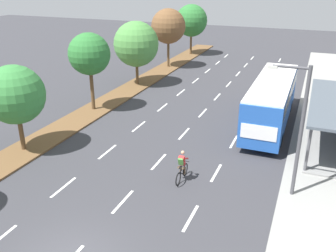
{
  "coord_description": "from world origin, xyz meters",
  "views": [
    {
      "loc": [
        7.74,
        -8.81,
        10.33
      ],
      "look_at": [
        -0.48,
        11.5,
        1.2
      ],
      "focal_mm": 39.34,
      "sensor_mm": 36.0,
      "label": 1
    }
  ],
  "objects_px": {
    "cyclist": "(182,167)",
    "median_tree_fourth": "(136,44)",
    "median_tree_fifth": "(168,26)",
    "median_tree_farthest": "(191,21)",
    "bus": "(272,98)",
    "streetlight": "(298,124)",
    "median_tree_third": "(89,54)",
    "median_tree_second": "(15,95)"
  },
  "relations": [
    {
      "from": "median_tree_second",
      "to": "median_tree_fifth",
      "type": "xyz_separation_m",
      "value": [
        0.14,
        23.89,
        1.07
      ]
    },
    {
      "from": "median_tree_third",
      "to": "cyclist",
      "type": "bearing_deg",
      "value": -36.2
    },
    {
      "from": "median_tree_farthest",
      "to": "streetlight",
      "type": "relative_size",
      "value": 1.0
    },
    {
      "from": "median_tree_fifth",
      "to": "median_tree_farthest",
      "type": "xyz_separation_m",
      "value": [
        0.09,
        7.96,
        -0.23
      ]
    },
    {
      "from": "cyclist",
      "to": "median_tree_fourth",
      "type": "distance_m",
      "value": 18.99
    },
    {
      "from": "cyclist",
      "to": "median_tree_farthest",
      "type": "relative_size",
      "value": 0.28
    },
    {
      "from": "bus",
      "to": "median_tree_fourth",
      "type": "xyz_separation_m",
      "value": [
        -13.66,
        5.78,
        1.96
      ]
    },
    {
      "from": "median_tree_farthest",
      "to": "median_tree_second",
      "type": "bearing_deg",
      "value": -90.41
    },
    {
      "from": "cyclist",
      "to": "median_tree_fourth",
      "type": "xyz_separation_m",
      "value": [
        -10.38,
        15.57,
        3.24
      ]
    },
    {
      "from": "bus",
      "to": "median_tree_second",
      "type": "bearing_deg",
      "value": -143.47
    },
    {
      "from": "median_tree_fourth",
      "to": "median_tree_fifth",
      "type": "height_order",
      "value": "median_tree_fifth"
    },
    {
      "from": "bus",
      "to": "median_tree_farthest",
      "type": "distance_m",
      "value": 25.67
    },
    {
      "from": "streetlight",
      "to": "median_tree_farthest",
      "type": "bearing_deg",
      "value": 116.83
    },
    {
      "from": "median_tree_fifth",
      "to": "median_tree_fourth",
      "type": "bearing_deg",
      "value": -90.77
    },
    {
      "from": "median_tree_third",
      "to": "median_tree_second",
      "type": "bearing_deg",
      "value": -90.19
    },
    {
      "from": "median_tree_farthest",
      "to": "streetlight",
      "type": "height_order",
      "value": "streetlight"
    },
    {
      "from": "median_tree_fourth",
      "to": "streetlight",
      "type": "bearing_deg",
      "value": -43.44
    },
    {
      "from": "cyclist",
      "to": "median_tree_fifth",
      "type": "height_order",
      "value": "median_tree_fifth"
    },
    {
      "from": "median_tree_third",
      "to": "median_tree_farthest",
      "type": "height_order",
      "value": "median_tree_farthest"
    },
    {
      "from": "median_tree_third",
      "to": "median_tree_fifth",
      "type": "distance_m",
      "value": 15.93
    },
    {
      "from": "median_tree_fifth",
      "to": "cyclist",
      "type": "bearing_deg",
      "value": -66.41
    },
    {
      "from": "bus",
      "to": "median_tree_third",
      "type": "bearing_deg",
      "value": -170.94
    },
    {
      "from": "bus",
      "to": "streetlight",
      "type": "height_order",
      "value": "streetlight"
    },
    {
      "from": "median_tree_second",
      "to": "median_tree_fifth",
      "type": "height_order",
      "value": "median_tree_fifth"
    },
    {
      "from": "median_tree_fourth",
      "to": "median_tree_second",
      "type": "bearing_deg",
      "value": -90.13
    },
    {
      "from": "median_tree_third",
      "to": "median_tree_fourth",
      "type": "bearing_deg",
      "value": 89.92
    },
    {
      "from": "median_tree_third",
      "to": "median_tree_farthest",
      "type": "distance_m",
      "value": 23.89
    },
    {
      "from": "median_tree_fifth",
      "to": "streetlight",
      "type": "relative_size",
      "value": 1.02
    },
    {
      "from": "median_tree_fifth",
      "to": "median_tree_farthest",
      "type": "height_order",
      "value": "median_tree_fifth"
    },
    {
      "from": "median_tree_fourth",
      "to": "median_tree_farthest",
      "type": "bearing_deg",
      "value": 89.3
    },
    {
      "from": "median_tree_fifth",
      "to": "bus",
      "type": "bearing_deg",
      "value": -45.41
    },
    {
      "from": "cyclist",
      "to": "median_tree_fourth",
      "type": "height_order",
      "value": "median_tree_fourth"
    },
    {
      "from": "median_tree_third",
      "to": "median_tree_fourth",
      "type": "distance_m",
      "value": 7.98
    },
    {
      "from": "cyclist",
      "to": "median_tree_fifth",
      "type": "bearing_deg",
      "value": 113.59
    },
    {
      "from": "median_tree_fifth",
      "to": "median_tree_farthest",
      "type": "distance_m",
      "value": 7.97
    },
    {
      "from": "median_tree_second",
      "to": "streetlight",
      "type": "xyz_separation_m",
      "value": [
        15.87,
        0.94,
        0.22
      ]
    },
    {
      "from": "median_tree_second",
      "to": "median_tree_fifth",
      "type": "bearing_deg",
      "value": 89.66
    },
    {
      "from": "median_tree_third",
      "to": "median_tree_farthest",
      "type": "xyz_separation_m",
      "value": [
        0.2,
        23.89,
        -0.06
      ]
    },
    {
      "from": "median_tree_second",
      "to": "bus",
      "type": "bearing_deg",
      "value": 36.53
    },
    {
      "from": "median_tree_farthest",
      "to": "bus",
      "type": "bearing_deg",
      "value": -58.19
    },
    {
      "from": "median_tree_fifth",
      "to": "median_tree_farthest",
      "type": "relative_size",
      "value": 1.02
    },
    {
      "from": "bus",
      "to": "streetlight",
      "type": "bearing_deg",
      "value": -76.74
    }
  ]
}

